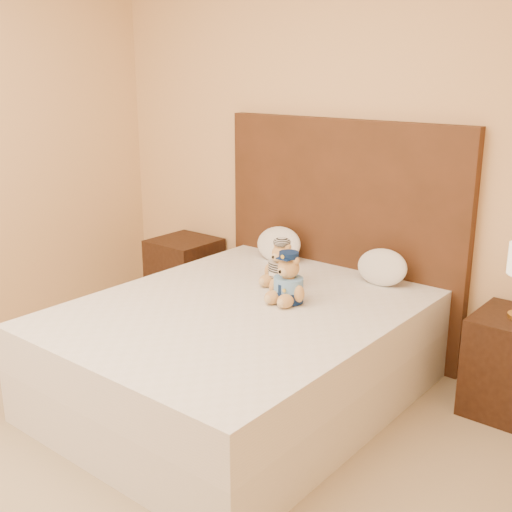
{
  "coord_description": "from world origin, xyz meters",
  "views": [
    {
      "loc": [
        2.14,
        -1.3,
        1.81
      ],
      "look_at": [
        -0.09,
        1.45,
        0.76
      ],
      "focal_mm": 45.0,
      "sensor_mm": 36.0,
      "label": 1
    }
  ],
  "objects_px": {
    "bed": "(241,352)",
    "pillow_right": "(382,265)",
    "teddy_prisoner": "(282,264)",
    "teddy_police": "(289,278)",
    "nightstand_left": "(185,274)",
    "pillow_left": "(279,243)"
  },
  "relations": [
    {
      "from": "nightstand_left",
      "to": "pillow_left",
      "type": "relative_size",
      "value": 1.58
    },
    {
      "from": "bed",
      "to": "pillow_right",
      "type": "xyz_separation_m",
      "value": [
        0.41,
        0.83,
        0.39
      ]
    },
    {
      "from": "teddy_police",
      "to": "teddy_prisoner",
      "type": "height_order",
      "value": "teddy_police"
    },
    {
      "from": "teddy_prisoner",
      "to": "pillow_right",
      "type": "height_order",
      "value": "teddy_prisoner"
    },
    {
      "from": "pillow_left",
      "to": "pillow_right",
      "type": "xyz_separation_m",
      "value": [
        0.78,
        0.0,
        -0.01
      ]
    },
    {
      "from": "nightstand_left",
      "to": "teddy_prisoner",
      "type": "relative_size",
      "value": 2.0
    },
    {
      "from": "bed",
      "to": "pillow_right",
      "type": "height_order",
      "value": "pillow_right"
    },
    {
      "from": "bed",
      "to": "pillow_left",
      "type": "distance_m",
      "value": 0.99
    },
    {
      "from": "nightstand_left",
      "to": "teddy_police",
      "type": "xyz_separation_m",
      "value": [
        1.41,
        -0.58,
        0.42
      ]
    },
    {
      "from": "nightstand_left",
      "to": "teddy_police",
      "type": "bearing_deg",
      "value": -22.39
    },
    {
      "from": "bed",
      "to": "teddy_police",
      "type": "distance_m",
      "value": 0.5
    },
    {
      "from": "teddy_police",
      "to": "teddy_prisoner",
      "type": "bearing_deg",
      "value": 137.36
    },
    {
      "from": "bed",
      "to": "pillow_left",
      "type": "xyz_separation_m",
      "value": [
        -0.37,
        0.83,
        0.4
      ]
    },
    {
      "from": "teddy_prisoner",
      "to": "nightstand_left",
      "type": "bearing_deg",
      "value": 169.51
    },
    {
      "from": "teddy_prisoner",
      "to": "teddy_police",
      "type": "bearing_deg",
      "value": -38.52
    },
    {
      "from": "pillow_right",
      "to": "teddy_police",
      "type": "bearing_deg",
      "value": -112.15
    },
    {
      "from": "bed",
      "to": "teddy_police",
      "type": "xyz_separation_m",
      "value": [
        0.16,
        0.22,
        0.42
      ]
    },
    {
      "from": "bed",
      "to": "nightstand_left",
      "type": "bearing_deg",
      "value": 147.38
    },
    {
      "from": "nightstand_left",
      "to": "pillow_right",
      "type": "distance_m",
      "value": 1.71
    },
    {
      "from": "bed",
      "to": "pillow_right",
      "type": "distance_m",
      "value": 1.01
    },
    {
      "from": "pillow_left",
      "to": "nightstand_left",
      "type": "bearing_deg",
      "value": -178.05
    },
    {
      "from": "nightstand_left",
      "to": "pillow_left",
      "type": "distance_m",
      "value": 0.97
    }
  ]
}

